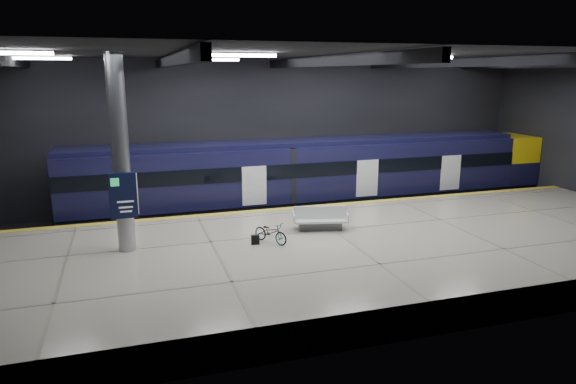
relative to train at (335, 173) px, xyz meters
name	(u,v)px	position (x,y,z in m)	size (l,w,h in m)	color
ground	(324,248)	(-2.75, -5.50, -2.06)	(30.00, 30.00, 0.00)	black
room_shell	(326,113)	(-2.75, -5.49, 3.66)	(30.10, 16.10, 8.05)	black
platform	(348,255)	(-2.75, -8.00, -1.51)	(30.00, 11.00, 1.10)	#B6AA9A
safety_strip	(303,207)	(-2.75, -2.75, -0.95)	(30.00, 0.40, 0.01)	yellow
rails	(286,213)	(-2.75, 0.00, -1.98)	(30.00, 1.52, 0.16)	gray
train	(335,173)	(0.00, 0.00, 0.00)	(29.40, 2.84, 3.79)	black
bench	(320,221)	(-3.26, -6.28, -0.62)	(2.37, 1.42, 0.98)	#595B60
bicycle	(271,232)	(-5.62, -7.28, -0.56)	(0.53, 1.53, 0.80)	#99999E
pannier_bag	(255,240)	(-6.22, -7.28, -0.78)	(0.30, 0.18, 0.35)	black
info_column	(121,158)	(-10.75, -6.52, 2.40)	(0.90, 0.78, 6.90)	#9EA0A5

